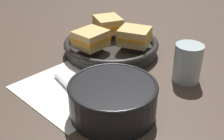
{
  "coord_description": "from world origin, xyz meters",
  "views": [
    {
      "loc": [
        0.38,
        -0.41,
        0.37
      ],
      "look_at": [
        -0.01,
        0.03,
        0.04
      ],
      "focal_mm": 45.0,
      "sensor_mm": 36.0,
      "label": 1
    }
  ],
  "objects_px": {
    "soup_bowl": "(113,97)",
    "drinking_glass": "(188,63)",
    "spoon": "(75,95)",
    "sandwich_far_left": "(108,24)",
    "sandwich_near_left": "(91,39)",
    "skillet": "(111,46)",
    "sandwich_near_right": "(135,36)"
  },
  "relations": [
    {
      "from": "spoon",
      "to": "drinking_glass",
      "type": "xyz_separation_m",
      "value": [
        0.15,
        0.24,
        0.04
      ]
    },
    {
      "from": "skillet",
      "to": "sandwich_near_right",
      "type": "relative_size",
      "value": 2.65
    },
    {
      "from": "soup_bowl",
      "to": "sandwich_far_left",
      "type": "distance_m",
      "value": 0.36
    },
    {
      "from": "sandwich_near_left",
      "to": "drinking_glass",
      "type": "distance_m",
      "value": 0.27
    },
    {
      "from": "spoon",
      "to": "skillet",
      "type": "bearing_deg",
      "value": 127.54
    },
    {
      "from": "skillet",
      "to": "sandwich_far_left",
      "type": "distance_m",
      "value": 0.08
    },
    {
      "from": "sandwich_near_right",
      "to": "drinking_glass",
      "type": "relative_size",
      "value": 1.1
    },
    {
      "from": "spoon",
      "to": "sandwich_far_left",
      "type": "height_order",
      "value": "sandwich_far_left"
    },
    {
      "from": "skillet",
      "to": "sandwich_near_left",
      "type": "relative_size",
      "value": 3.26
    },
    {
      "from": "sandwich_near_left",
      "to": "sandwich_far_left",
      "type": "distance_m",
      "value": 0.12
    },
    {
      "from": "sandwich_near_right",
      "to": "sandwich_near_left",
      "type": "bearing_deg",
      "value": -130.82
    },
    {
      "from": "sandwich_near_left",
      "to": "soup_bowl",
      "type": "bearing_deg",
      "value": -35.45
    },
    {
      "from": "soup_bowl",
      "to": "sandwich_far_left",
      "type": "xyz_separation_m",
      "value": [
        -0.25,
        0.26,
        0.02
      ]
    },
    {
      "from": "spoon",
      "to": "drinking_glass",
      "type": "distance_m",
      "value": 0.28
    },
    {
      "from": "spoon",
      "to": "sandwich_near_right",
      "type": "height_order",
      "value": "sandwich_near_right"
    },
    {
      "from": "soup_bowl",
      "to": "drinking_glass",
      "type": "xyz_separation_m",
      "value": [
        0.05,
        0.22,
        0.01
      ]
    },
    {
      "from": "spoon",
      "to": "skillet",
      "type": "distance_m",
      "value": 0.25
    },
    {
      "from": "drinking_glass",
      "to": "spoon",
      "type": "bearing_deg",
      "value": -122.54
    },
    {
      "from": "sandwich_near_left",
      "to": "drinking_glass",
      "type": "height_order",
      "value": "drinking_glass"
    },
    {
      "from": "sandwich_near_left",
      "to": "sandwich_far_left",
      "type": "height_order",
      "value": "same"
    },
    {
      "from": "spoon",
      "to": "sandwich_near_left",
      "type": "height_order",
      "value": "sandwich_near_left"
    },
    {
      "from": "soup_bowl",
      "to": "drinking_glass",
      "type": "bearing_deg",
      "value": 77.89
    },
    {
      "from": "sandwich_far_left",
      "to": "spoon",
      "type": "bearing_deg",
      "value": -62.24
    },
    {
      "from": "soup_bowl",
      "to": "drinking_glass",
      "type": "distance_m",
      "value": 0.23
    },
    {
      "from": "sandwich_near_right",
      "to": "drinking_glass",
      "type": "xyz_separation_m",
      "value": [
        0.18,
        -0.02,
        -0.02
      ]
    },
    {
      "from": "soup_bowl",
      "to": "skillet",
      "type": "relative_size",
      "value": 0.65
    },
    {
      "from": "soup_bowl",
      "to": "sandwich_far_left",
      "type": "relative_size",
      "value": 1.64
    },
    {
      "from": "spoon",
      "to": "soup_bowl",
      "type": "bearing_deg",
      "value": 22.82
    },
    {
      "from": "soup_bowl",
      "to": "sandwich_near_left",
      "type": "distance_m",
      "value": 0.26
    },
    {
      "from": "skillet",
      "to": "sandwich_far_left",
      "type": "relative_size",
      "value": 2.52
    },
    {
      "from": "soup_bowl",
      "to": "spoon",
      "type": "xyz_separation_m",
      "value": [
        -0.1,
        -0.01,
        -0.03
      ]
    },
    {
      "from": "spoon",
      "to": "skillet",
      "type": "xyz_separation_m",
      "value": [
        -0.09,
        0.23,
        0.01
      ]
    }
  ]
}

